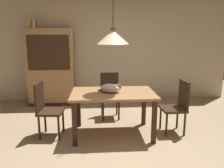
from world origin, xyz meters
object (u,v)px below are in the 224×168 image
object	(u,v)px
pendant_lamp	(113,37)
book_brown_thick	(33,24)
cat_sleeping	(111,88)
hutch_bookcase	(51,69)
book_yellow_short	(30,25)
dining_table	(113,98)
chair_left_side	(46,107)
chair_far_back	(110,93)
chair_right_side	(177,104)

from	to	relation	value
pendant_lamp	book_brown_thick	world-z (taller)	pendant_lamp
cat_sleeping	pendant_lamp	distance (m)	0.84
hutch_bookcase	book_yellow_short	world-z (taller)	book_yellow_short
pendant_lamp	dining_table	bearing A→B (deg)	180.00
pendant_lamp	hutch_bookcase	world-z (taller)	pendant_lamp
dining_table	book_yellow_short	xyz separation A→B (m)	(-1.81, 1.89, 1.29)
book_brown_thick	chair_left_side	bearing A→B (deg)	-71.83
cat_sleeping	book_yellow_short	bearing A→B (deg)	133.14
chair_far_back	cat_sleeping	distance (m)	0.95
hutch_bookcase	pendant_lamp	bearing A→B (deg)	-53.68
dining_table	chair_right_side	size ratio (longest dim) A/B	1.51
chair_right_side	book_yellow_short	world-z (taller)	book_yellow_short
chair_right_side	book_brown_thick	xyz separation A→B (m)	(-2.87, 1.88, 1.45)
book_yellow_short	book_brown_thick	world-z (taller)	book_brown_thick
chair_right_side	book_brown_thick	world-z (taller)	book_brown_thick
chair_far_back	chair_right_side	distance (m)	1.43
chair_right_side	cat_sleeping	size ratio (longest dim) A/B	2.29
pendant_lamp	book_yellow_short	xyz separation A→B (m)	(-1.81, 1.89, 0.28)
chair_far_back	book_brown_thick	size ratio (longest dim) A/B	3.88
chair_right_side	pendant_lamp	distance (m)	1.61
chair_far_back	pendant_lamp	distance (m)	1.45
chair_far_back	chair_right_side	world-z (taller)	same
dining_table	book_yellow_short	world-z (taller)	book_yellow_short
dining_table	book_yellow_short	size ratio (longest dim) A/B	7.00
chair_right_side	book_yellow_short	bearing A→B (deg)	147.37
chair_far_back	cat_sleeping	xyz separation A→B (m)	(-0.03, -0.89, 0.32)
chair_right_side	chair_left_side	size ratio (longest dim) A/B	1.00
cat_sleeping	hutch_bookcase	xyz separation A→B (m)	(-1.35, 1.90, 0.06)
chair_far_back	chair_right_side	xyz separation A→B (m)	(1.13, -0.88, 0.00)
dining_table	chair_right_side	xyz separation A→B (m)	(1.13, 0.00, -0.14)
dining_table	chair_far_back	world-z (taller)	chair_far_back
pendant_lamp	book_yellow_short	size ratio (longest dim) A/B	6.50
chair_left_side	book_brown_thick	size ratio (longest dim) A/B	3.88
chair_left_side	pendant_lamp	size ratio (longest dim) A/B	0.72
pendant_lamp	hutch_bookcase	xyz separation A→B (m)	(-1.39, 1.89, -0.77)
chair_right_side	dining_table	bearing A→B (deg)	-179.84
cat_sleeping	pendant_lamp	world-z (taller)	pendant_lamp
pendant_lamp	book_brown_thick	bearing A→B (deg)	132.77
dining_table	hutch_bookcase	bearing A→B (deg)	126.32
cat_sleeping	chair_right_side	bearing A→B (deg)	0.76
cat_sleeping	book_brown_thick	world-z (taller)	book_brown_thick
chair_left_side	pendant_lamp	bearing A→B (deg)	-0.32
dining_table	chair_far_back	xyz separation A→B (m)	(-0.00, 0.88, -0.14)
cat_sleeping	pendant_lamp	size ratio (longest dim) A/B	0.31
dining_table	book_brown_thick	size ratio (longest dim) A/B	5.83
pendant_lamp	cat_sleeping	bearing A→B (deg)	-160.17
chair_far_back	hutch_bookcase	world-z (taller)	hutch_bookcase
dining_table	chair_far_back	distance (m)	0.89
chair_right_side	cat_sleeping	xyz separation A→B (m)	(-1.16, -0.02, 0.32)
chair_far_back	hutch_bookcase	distance (m)	1.75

